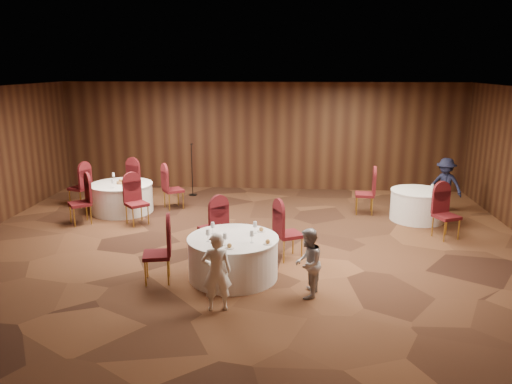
# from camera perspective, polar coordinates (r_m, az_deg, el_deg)

# --- Properties ---
(ground) EXTENTS (12.00, 12.00, 0.00)m
(ground) POSITION_cam_1_polar(r_m,az_deg,el_deg) (10.55, -1.17, -6.05)
(ground) COLOR black
(ground) RESTS_ON ground
(room_shell) EXTENTS (12.00, 12.00, 12.00)m
(room_shell) POSITION_cam_1_polar(r_m,az_deg,el_deg) (10.04, -1.23, 4.53)
(room_shell) COLOR silver
(room_shell) RESTS_ON ground
(table_main) EXTENTS (1.61, 1.61, 0.74)m
(table_main) POSITION_cam_1_polar(r_m,az_deg,el_deg) (8.89, -2.63, -7.44)
(table_main) COLOR white
(table_main) RESTS_ON ground
(table_left) EXTENTS (1.58, 1.58, 0.74)m
(table_left) POSITION_cam_1_polar(r_m,az_deg,el_deg) (13.24, -15.06, -0.61)
(table_left) COLOR white
(table_left) RESTS_ON ground
(table_right) EXTENTS (1.32, 1.32, 0.74)m
(table_right) POSITION_cam_1_polar(r_m,az_deg,el_deg) (12.72, 17.99, -1.42)
(table_right) COLOR white
(table_right) RESTS_ON ground
(chairs_main) EXTENTS (2.92, 2.18, 1.00)m
(chairs_main) POSITION_cam_1_polar(r_m,az_deg,el_deg) (9.48, -3.95, -5.26)
(chairs_main) COLOR #470E14
(chairs_main) RESTS_ON ground
(chairs_left) EXTENTS (3.24, 3.05, 1.00)m
(chairs_left) POSITION_cam_1_polar(r_m,az_deg,el_deg) (13.23, -15.03, -0.06)
(chairs_left) COLOR #470E14
(chairs_left) RESTS_ON ground
(chairs_right) EXTENTS (2.14, 2.42, 1.00)m
(chairs_right) POSITION_cam_1_polar(r_m,az_deg,el_deg) (12.21, 16.39, -1.35)
(chairs_right) COLOR #470E14
(chairs_right) RESTS_ON ground
(tabletop_main) EXTENTS (1.14, 1.03, 0.22)m
(tabletop_main) POSITION_cam_1_polar(r_m,az_deg,el_deg) (8.61, -1.80, -4.85)
(tabletop_main) COLOR silver
(tabletop_main) RESTS_ON table_main
(tabletop_left) EXTENTS (0.76, 0.85, 0.22)m
(tabletop_left) POSITION_cam_1_polar(r_m,az_deg,el_deg) (13.14, -15.17, 1.27)
(tabletop_left) COLOR silver
(tabletop_left) RESTS_ON table_left
(tabletop_right) EXTENTS (0.08, 0.08, 0.22)m
(tabletop_right) POSITION_cam_1_polar(r_m,az_deg,el_deg) (12.44, 19.52, 0.59)
(tabletop_right) COLOR silver
(tabletop_right) RESTS_ON table_right
(mic_stand) EXTENTS (0.24, 0.24, 1.51)m
(mic_stand) POSITION_cam_1_polar(r_m,az_deg,el_deg) (14.54, -7.29, 1.31)
(mic_stand) COLOR black
(mic_stand) RESTS_ON ground
(woman_a) EXTENTS (0.51, 0.38, 1.25)m
(woman_a) POSITION_cam_1_polar(r_m,az_deg,el_deg) (7.68, -4.52, -9.09)
(woman_a) COLOR white
(woman_a) RESTS_ON ground
(woman_b) EXTENTS (0.54, 0.64, 1.15)m
(woman_b) POSITION_cam_1_polar(r_m,az_deg,el_deg) (8.14, 5.95, -8.09)
(woman_b) COLOR #AAA9AE
(woman_b) RESTS_ON ground
(man_c) EXTENTS (1.02, 0.95, 1.38)m
(man_c) POSITION_cam_1_polar(r_m,az_deg,el_deg) (13.69, 20.79, 0.79)
(man_c) COLOR black
(man_c) RESTS_ON ground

